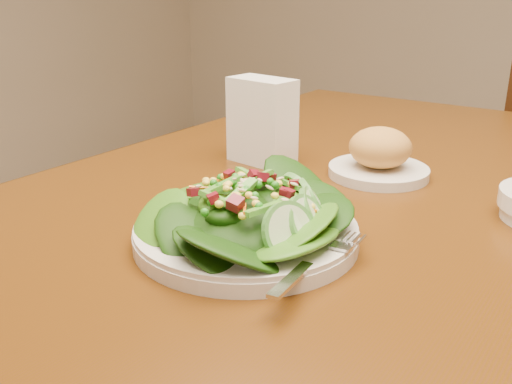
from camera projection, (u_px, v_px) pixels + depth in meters
dining_table at (351, 255)px, 0.85m from camera, size 0.90×1.40×0.75m
salad_plate at (252, 222)px, 0.65m from camera, size 0.26×0.26×0.07m
bread_plate at (379, 157)px, 0.87m from camera, size 0.15×0.15×0.08m
napkin_holder at (262, 119)px, 0.93m from camera, size 0.11×0.07×0.14m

